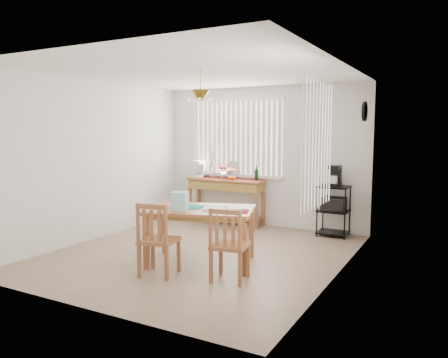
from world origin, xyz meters
The scene contains 10 objects.
ground centered at (0.00, 0.00, -0.01)m, with size 4.00×4.50×0.01m, color gray.
room_shell centered at (0.00, 0.02, 1.69)m, with size 4.20×4.70×2.70m.
sideboard centered at (-0.65, 2.01, 0.65)m, with size 1.53×0.43×0.86m.
sideboard_items centered at (-0.91, 2.03, 1.00)m, with size 1.46×0.36×0.66m.
wire_cart centered at (1.43, 2.00, 0.52)m, with size 0.51×0.41×0.86m.
cart_items centered at (1.43, 2.01, 1.02)m, with size 0.20×0.24×0.35m.
dining_table centered at (0.24, -0.36, 0.66)m, with size 1.61×1.30×0.75m.
table_items centered at (0.15, -0.52, 0.84)m, with size 1.17×0.56×0.24m.
chair_left centered at (0.06, -1.08, 0.45)m, with size 0.50×0.50×0.92m.
chair_right centered at (0.92, -0.85, 0.44)m, with size 0.48×0.48×0.90m.
Camera 1 is at (3.28, -5.31, 1.80)m, focal length 35.00 mm.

